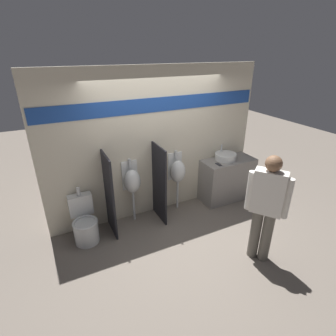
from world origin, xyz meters
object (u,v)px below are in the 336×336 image
Objects in this scene: toilet at (85,224)px; sink_basin at (225,156)px; urinal_far at (177,171)px; urinal_near_counter at (132,181)px; person_in_vest at (266,205)px; cell_phone at (219,164)px.

sink_basin is at bearing 1.91° from toilet.
urinal_near_counter is at bearing 180.00° from urinal_far.
toilet is (-2.87, -0.10, -0.65)m from sink_basin.
sink_basin is 1.06m from urinal_far.
urinal_far is 0.71× the size of person_in_vest.
urinal_far is at bearing 0.00° from urinal_near_counter.
toilet is at bearing 178.67° from cell_phone.
urinal_near_counter is (-1.96, 0.08, -0.15)m from sink_basin.
person_in_vest is at bearing -109.31° from sink_basin.
sink_basin reaches higher than toilet.
cell_phone is 0.12× the size of urinal_far.
cell_phone is at bearing -17.01° from urinal_far.
cell_phone is 1.56m from person_in_vest.
person_in_vest is at bearing -34.93° from toilet.
person_in_vest reaches higher than toilet.
urinal_far reaches higher than toilet.
urinal_far is at bearing -21.56° from person_in_vest.
urinal_far is (0.91, 0.00, 0.00)m from urinal_near_counter.
toilet is at bearing 18.91° from person_in_vest.
sink_basin is at bearing 29.27° from cell_phone.
sink_basin is 1.79m from person_in_vest.
urinal_near_counter reaches higher than sink_basin.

